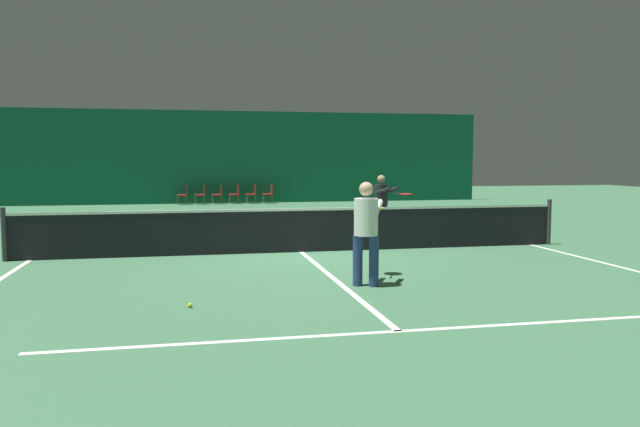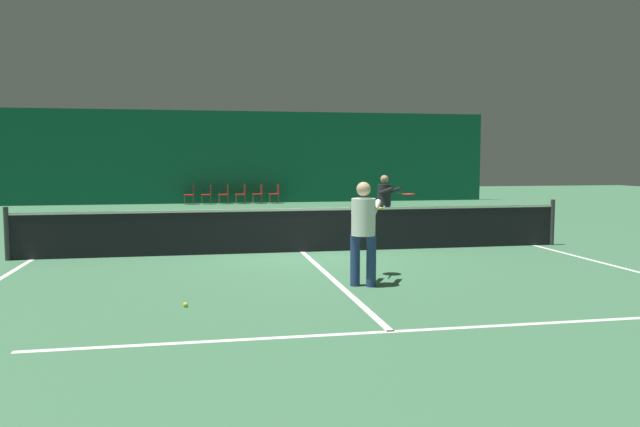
# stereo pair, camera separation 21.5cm
# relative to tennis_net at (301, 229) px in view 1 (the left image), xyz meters

# --- Properties ---
(ground_plane) EXTENTS (60.00, 60.00, 0.00)m
(ground_plane) POSITION_rel_tennis_net_xyz_m (0.00, 0.00, -0.51)
(ground_plane) COLOR #3D704C
(backdrop_curtain) EXTENTS (23.00, 0.12, 4.21)m
(backdrop_curtain) POSITION_rel_tennis_net_xyz_m (0.00, 15.69, 1.59)
(backdrop_curtain) COLOR #0F5138
(backdrop_curtain) RESTS_ON ground
(court_line_baseline_far) EXTENTS (11.00, 0.10, 0.00)m
(court_line_baseline_far) POSITION_rel_tennis_net_xyz_m (0.00, 11.90, -0.51)
(court_line_baseline_far) COLOR white
(court_line_baseline_far) RESTS_ON ground
(court_line_service_far) EXTENTS (8.25, 0.10, 0.00)m
(court_line_service_far) POSITION_rel_tennis_net_xyz_m (0.00, 6.40, -0.51)
(court_line_service_far) COLOR white
(court_line_service_far) RESTS_ON ground
(court_line_service_near) EXTENTS (8.25, 0.10, 0.00)m
(court_line_service_near) POSITION_rel_tennis_net_xyz_m (0.00, -6.40, -0.51)
(court_line_service_near) COLOR white
(court_line_service_near) RESTS_ON ground
(court_line_sideline_left) EXTENTS (0.10, 23.80, 0.00)m
(court_line_sideline_left) POSITION_rel_tennis_net_xyz_m (-5.50, 0.00, -0.51)
(court_line_sideline_left) COLOR white
(court_line_sideline_left) RESTS_ON ground
(court_line_sideline_right) EXTENTS (0.10, 23.80, 0.00)m
(court_line_sideline_right) POSITION_rel_tennis_net_xyz_m (5.50, 0.00, -0.51)
(court_line_sideline_right) COLOR white
(court_line_sideline_right) RESTS_ON ground
(court_line_centre) EXTENTS (0.10, 12.80, 0.00)m
(court_line_centre) POSITION_rel_tennis_net_xyz_m (0.00, 0.00, -0.51)
(court_line_centre) COLOR white
(court_line_centre) RESTS_ON ground
(tennis_net) EXTENTS (12.00, 0.10, 1.07)m
(tennis_net) POSITION_rel_tennis_net_xyz_m (0.00, 0.00, 0.00)
(tennis_net) COLOR black
(tennis_net) RESTS_ON ground
(player_near) EXTENTS (0.89, 1.37, 1.66)m
(player_near) POSITION_rel_tennis_net_xyz_m (0.37, -3.76, 0.45)
(player_near) COLOR navy
(player_near) RESTS_ON ground
(player_far) EXTENTS (0.84, 1.34, 1.59)m
(player_far) POSITION_rel_tennis_net_xyz_m (2.73, 2.83, 0.41)
(player_far) COLOR navy
(player_far) RESTS_ON ground
(courtside_chair_0) EXTENTS (0.44, 0.44, 0.84)m
(courtside_chair_0) POSITION_rel_tennis_net_xyz_m (-2.57, 15.14, -0.03)
(courtside_chair_0) COLOR brown
(courtside_chair_0) RESTS_ON ground
(courtside_chair_1) EXTENTS (0.44, 0.44, 0.84)m
(courtside_chair_1) POSITION_rel_tennis_net_xyz_m (-1.81, 15.14, -0.03)
(courtside_chair_1) COLOR brown
(courtside_chair_1) RESTS_ON ground
(courtside_chair_2) EXTENTS (0.44, 0.44, 0.84)m
(courtside_chair_2) POSITION_rel_tennis_net_xyz_m (-1.04, 15.14, -0.03)
(courtside_chair_2) COLOR brown
(courtside_chair_2) RESTS_ON ground
(courtside_chair_3) EXTENTS (0.44, 0.44, 0.84)m
(courtside_chair_3) POSITION_rel_tennis_net_xyz_m (-0.28, 15.14, -0.03)
(courtside_chair_3) COLOR brown
(courtside_chair_3) RESTS_ON ground
(courtside_chair_4) EXTENTS (0.44, 0.44, 0.84)m
(courtside_chair_4) POSITION_rel_tennis_net_xyz_m (0.48, 15.14, -0.03)
(courtside_chair_4) COLOR brown
(courtside_chair_4) RESTS_ON ground
(courtside_chair_5) EXTENTS (0.44, 0.44, 0.84)m
(courtside_chair_5) POSITION_rel_tennis_net_xyz_m (1.25, 15.14, -0.03)
(courtside_chair_5) COLOR brown
(courtside_chair_5) RESTS_ON ground
(tennis_ball) EXTENTS (0.07, 0.07, 0.07)m
(tennis_ball) POSITION_rel_tennis_net_xyz_m (-2.39, -4.69, -0.48)
(tennis_ball) COLOR #D1DB33
(tennis_ball) RESTS_ON ground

